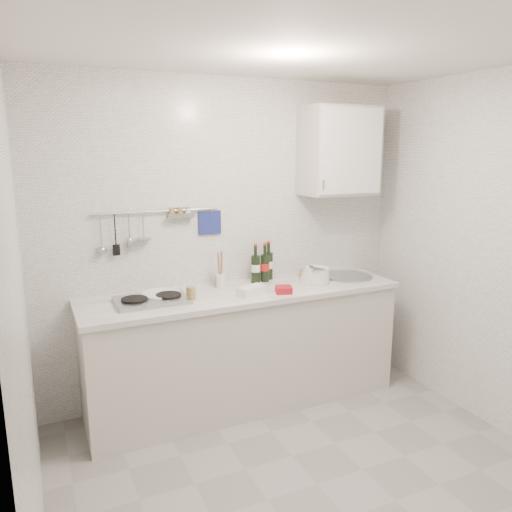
% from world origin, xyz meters
% --- Properties ---
extents(floor, '(3.00, 3.00, 0.00)m').
position_xyz_m(floor, '(0.00, 0.00, 0.00)').
color(floor, gray).
rests_on(floor, ground).
extents(ceiling, '(3.00, 3.00, 0.00)m').
position_xyz_m(ceiling, '(0.00, 0.00, 2.50)').
color(ceiling, silver).
rests_on(ceiling, back_wall).
extents(back_wall, '(3.00, 0.02, 2.50)m').
position_xyz_m(back_wall, '(0.00, 1.40, 1.25)').
color(back_wall, silver).
rests_on(back_wall, floor).
extents(wall_left, '(0.02, 2.80, 2.50)m').
position_xyz_m(wall_left, '(-1.50, 0.00, 1.25)').
color(wall_left, silver).
rests_on(wall_left, floor).
extents(counter, '(2.44, 0.64, 0.96)m').
position_xyz_m(counter, '(0.01, 1.10, 0.43)').
color(counter, '#BCB6AD').
rests_on(counter, floor).
extents(wall_rail, '(0.98, 0.09, 0.34)m').
position_xyz_m(wall_rail, '(-0.60, 1.37, 1.43)').
color(wall_rail, '#93969B').
rests_on(wall_rail, back_wall).
extents(wall_cabinet, '(0.60, 0.38, 0.70)m').
position_xyz_m(wall_cabinet, '(0.90, 1.22, 1.95)').
color(wall_cabinet, '#BCB6AD').
rests_on(wall_cabinet, back_wall).
extents(plate_stack_hob, '(0.29, 0.29, 0.04)m').
position_xyz_m(plate_stack_hob, '(-0.62, 1.17, 0.94)').
color(plate_stack_hob, '#5570C1').
rests_on(plate_stack_hob, counter).
extents(plate_stack_sink, '(0.27, 0.25, 0.12)m').
position_xyz_m(plate_stack_sink, '(0.63, 1.09, 0.97)').
color(plate_stack_sink, white).
rests_on(plate_stack_sink, counter).
extents(wine_bottles, '(0.22, 0.14, 0.31)m').
position_xyz_m(wine_bottles, '(0.25, 1.29, 1.07)').
color(wine_bottles, black).
rests_on(wine_bottles, counter).
extents(butter_dish, '(0.24, 0.17, 0.06)m').
position_xyz_m(butter_dish, '(0.01, 0.97, 0.95)').
color(butter_dish, white).
rests_on(butter_dish, counter).
extents(strawberry_punnet, '(0.15, 0.15, 0.05)m').
position_xyz_m(strawberry_punnet, '(0.25, 0.92, 0.94)').
color(strawberry_punnet, red).
rests_on(strawberry_punnet, counter).
extents(utensil_crock, '(0.07, 0.07, 0.29)m').
position_xyz_m(utensil_crock, '(-0.13, 1.24, 0.99)').
color(utensil_crock, white).
rests_on(utensil_crock, counter).
extents(jar_a, '(0.06, 0.06, 0.09)m').
position_xyz_m(jar_a, '(-0.12, 1.32, 0.97)').
color(jar_a, olive).
rests_on(jar_a, counter).
extents(jar_b, '(0.07, 0.07, 0.07)m').
position_xyz_m(jar_b, '(0.60, 1.24, 0.96)').
color(jar_b, olive).
rests_on(jar_b, counter).
extents(jar_c, '(0.06, 0.06, 0.07)m').
position_xyz_m(jar_c, '(0.56, 1.19, 0.95)').
color(jar_c, olive).
rests_on(jar_c, counter).
extents(jar_d, '(0.07, 0.07, 0.10)m').
position_xyz_m(jar_d, '(-0.43, 1.05, 0.97)').
color(jar_d, olive).
rests_on(jar_d, counter).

